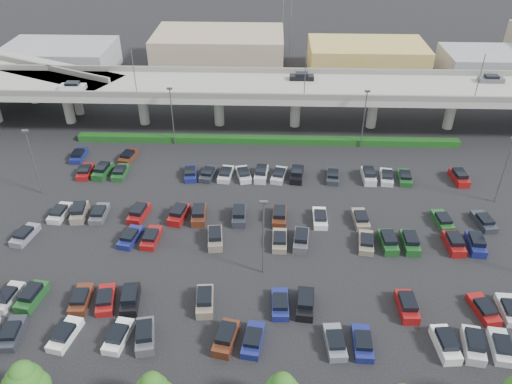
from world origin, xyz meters
TOP-DOWN VIEW (x-y plane):
  - ground at (0.00, 0.00)m, footprint 280.00×280.00m
  - overpass at (-0.22, 32.01)m, footprint 150.00×13.00m
  - on_ramp at (-52.10, 43.05)m, footprint 50.93×30.13m
  - hedge at (0.00, 25.00)m, footprint 66.00×1.60m
  - parked_cars at (-1.67, -3.07)m, footprint 63.21×41.68m
  - light_poles at (-4.13, 2.00)m, footprint 66.90×48.38m
  - distant_buildings at (12.38, 61.81)m, footprint 138.00×24.00m

SIDE VIEW (x-z plane):
  - ground at x=0.00m, z-range 0.00..0.00m
  - hedge at x=0.00m, z-range 0.00..1.10m
  - parked_cars at x=-1.67m, z-range -0.20..1.47m
  - distant_buildings at x=12.38m, z-range -0.76..8.24m
  - light_poles at x=-4.13m, z-range 1.09..11.39m
  - on_ramp at x=-52.10m, z-range 2.46..11.26m
  - overpass at x=-0.22m, z-range -0.93..14.87m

